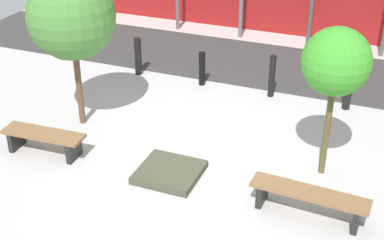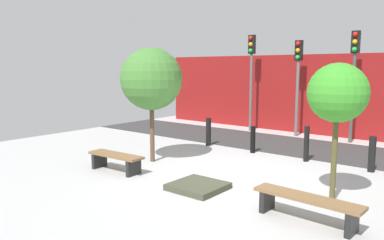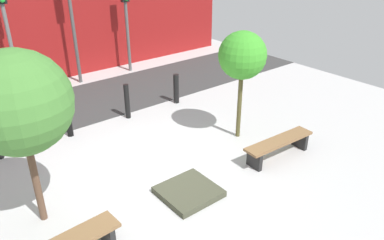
% 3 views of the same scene
% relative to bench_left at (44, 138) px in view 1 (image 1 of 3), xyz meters
% --- Properties ---
extents(ground_plane, '(18.00, 18.00, 0.00)m').
position_rel_bench_left_xyz_m(ground_plane, '(2.58, 1.19, -0.33)').
color(ground_plane, '#AFAFAF').
extents(road_strip, '(18.00, 3.14, 0.01)m').
position_rel_bench_left_xyz_m(road_strip, '(2.58, 5.98, -0.32)').
color(road_strip, '#363636').
rests_on(road_strip, ground).
extents(bench_left, '(1.67, 0.55, 0.46)m').
position_rel_bench_left_xyz_m(bench_left, '(0.00, 0.00, 0.00)').
color(bench_left, black).
rests_on(bench_left, ground).
extents(bench_right, '(1.95, 0.52, 0.47)m').
position_rel_bench_left_xyz_m(bench_right, '(5.16, -0.00, 0.01)').
color(bench_right, black).
rests_on(bench_right, ground).
extents(planter_bed, '(1.12, 1.09, 0.13)m').
position_rel_bench_left_xyz_m(planter_bed, '(2.58, 0.20, -0.26)').
color(planter_bed, '#3F4131').
rests_on(planter_bed, ground).
extents(tree_behind_left_bench, '(1.76, 1.76, 3.26)m').
position_rel_bench_left_xyz_m(tree_behind_left_bench, '(0.00, 1.35, 2.05)').
color(tree_behind_left_bench, brown).
rests_on(tree_behind_left_bench, ground).
extents(tree_behind_right_bench, '(1.18, 1.18, 2.80)m').
position_rel_bench_left_xyz_m(tree_behind_right_bench, '(5.16, 1.35, 1.86)').
color(tree_behind_right_bench, '#4D4826').
rests_on(tree_behind_right_bench, ground).
extents(bollard_far_left, '(0.18, 0.18, 0.98)m').
position_rel_bench_left_xyz_m(bollard_far_left, '(-0.06, 4.17, 0.16)').
color(bollard_far_left, black).
rests_on(bollard_far_left, ground).
extents(bollard_left, '(0.16, 0.16, 0.86)m').
position_rel_bench_left_xyz_m(bollard_left, '(1.70, 4.17, 0.10)').
color(bollard_left, black).
rests_on(bollard_left, ground).
extents(bollard_center, '(0.15, 0.15, 1.03)m').
position_rel_bench_left_xyz_m(bollard_center, '(3.46, 4.17, 0.19)').
color(bollard_center, black).
rests_on(bollard_center, ground).
extents(bollard_right, '(0.18, 0.18, 0.94)m').
position_rel_bench_left_xyz_m(bollard_right, '(5.23, 4.17, 0.14)').
color(bollard_right, black).
rests_on(bollard_right, ground).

